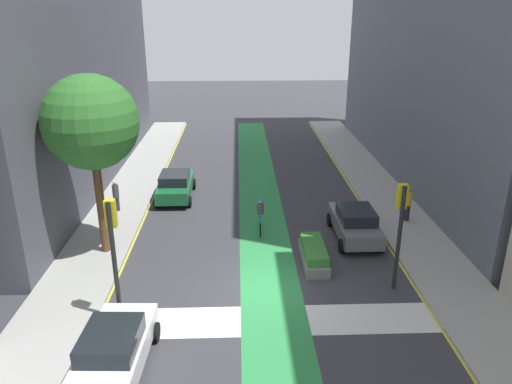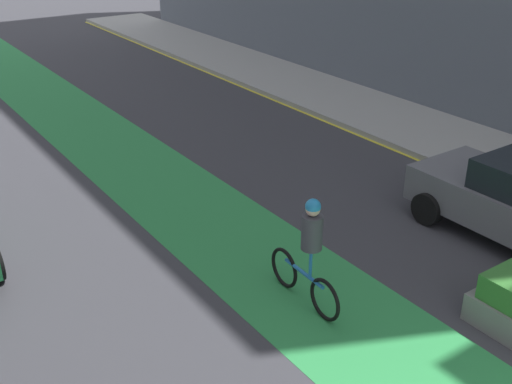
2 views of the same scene
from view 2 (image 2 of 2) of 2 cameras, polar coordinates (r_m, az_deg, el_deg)
The scene contains 1 object.
cyclist_in_lane at distance 9.48m, azimuth 4.79°, elevation -5.32°, with size 0.32×1.73×1.86m.
Camera 2 is at (-5.20, -0.96, 5.82)m, focal length 44.04 mm.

